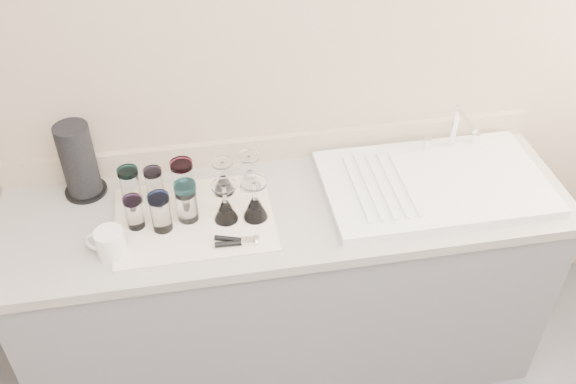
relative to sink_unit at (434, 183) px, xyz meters
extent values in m
cube|color=tan|center=(-0.55, 0.30, 0.33)|extent=(3.50, 0.04, 2.50)
cube|color=slate|center=(-0.55, 0.00, -0.49)|extent=(2.00, 0.60, 0.86)
cube|color=gray|center=(-0.55, 0.00, -0.04)|extent=(2.06, 0.62, 0.04)
cube|color=white|center=(0.00, 0.00, 0.00)|extent=(0.82, 0.50, 0.03)
cylinder|color=silver|center=(0.14, 0.20, 0.11)|extent=(0.02, 0.02, 0.18)
cylinder|color=silver|center=(0.14, 0.12, 0.19)|extent=(0.02, 0.16, 0.02)
cylinder|color=silver|center=(0.04, 0.20, 0.04)|extent=(0.03, 0.03, 0.04)
cylinder|color=silver|center=(0.24, 0.20, 0.04)|extent=(0.03, 0.03, 0.04)
cube|color=white|center=(-0.89, -0.02, -0.02)|extent=(0.55, 0.42, 0.01)
cylinder|color=white|center=(-1.10, 0.10, 0.05)|extent=(0.07, 0.07, 0.13)
cylinder|color=teal|center=(-1.10, 0.10, 0.13)|extent=(0.07, 0.07, 0.02)
cylinder|color=white|center=(-1.02, 0.10, 0.05)|extent=(0.06, 0.06, 0.11)
cylinder|color=#A183CB|center=(-1.02, 0.10, 0.11)|extent=(0.07, 0.07, 0.02)
cylinder|color=white|center=(-0.92, 0.09, 0.06)|extent=(0.08, 0.08, 0.14)
cylinder|color=#C92A5F|center=(-0.92, 0.09, 0.14)|extent=(0.08, 0.08, 0.02)
cylinder|color=white|center=(-1.09, -0.03, 0.04)|extent=(0.06, 0.06, 0.11)
cylinder|color=purple|center=(-1.09, -0.03, 0.11)|extent=(0.06, 0.06, 0.02)
cylinder|color=white|center=(-1.00, -0.06, 0.05)|extent=(0.07, 0.07, 0.13)
cylinder|color=blue|center=(-1.00, -0.06, 0.12)|extent=(0.07, 0.07, 0.02)
cylinder|color=white|center=(-0.92, -0.03, 0.04)|extent=(0.06, 0.06, 0.11)
cylinder|color=#9F80C9|center=(-0.92, -0.03, 0.10)|extent=(0.06, 0.06, 0.02)
cylinder|color=white|center=(-0.91, -0.02, 0.06)|extent=(0.07, 0.07, 0.13)
cylinder|color=#3CAFBA|center=(-0.91, -0.02, 0.13)|extent=(0.08, 0.08, 0.02)
cone|color=white|center=(-0.77, 0.10, 0.02)|extent=(0.08, 0.08, 0.07)
cylinder|color=white|center=(-0.77, 0.10, 0.09)|extent=(0.01, 0.01, 0.06)
cylinder|color=white|center=(-0.77, 0.10, 0.12)|extent=(0.08, 0.08, 0.01)
cone|color=white|center=(-0.68, 0.11, 0.03)|extent=(0.08, 0.08, 0.07)
cylinder|color=white|center=(-0.68, 0.11, 0.09)|extent=(0.01, 0.01, 0.06)
cylinder|color=white|center=(-0.68, 0.11, 0.13)|extent=(0.08, 0.08, 0.01)
cone|color=white|center=(-0.78, -0.05, 0.03)|extent=(0.09, 0.09, 0.08)
cylinder|color=white|center=(-0.78, -0.05, 0.10)|extent=(0.01, 0.01, 0.06)
cylinder|color=white|center=(-0.78, -0.05, 0.14)|extent=(0.09, 0.09, 0.01)
cone|color=white|center=(-0.68, -0.06, 0.03)|extent=(0.09, 0.09, 0.08)
cylinder|color=white|center=(-0.68, -0.06, 0.10)|extent=(0.01, 0.01, 0.07)
cylinder|color=white|center=(-0.68, -0.06, 0.14)|extent=(0.09, 0.09, 0.01)
cube|color=silver|center=(-0.72, -0.19, 0.00)|extent=(0.06, 0.04, 0.02)
cylinder|color=black|center=(-0.78, -0.19, 0.00)|extent=(0.11, 0.02, 0.02)
cylinder|color=black|center=(-0.78, -0.17, 0.00)|extent=(0.11, 0.05, 0.02)
cylinder|color=white|center=(-1.17, -0.15, 0.03)|extent=(0.12, 0.12, 0.10)
torus|color=white|center=(-1.22, -0.13, 0.03)|extent=(0.08, 0.03, 0.08)
cylinder|color=black|center=(-1.27, 0.20, -0.01)|extent=(0.15, 0.15, 0.01)
cylinder|color=black|center=(-1.27, 0.20, 0.13)|extent=(0.12, 0.12, 0.28)
camera|label=1|loc=(-0.86, -1.72, 1.50)|focal=40.00mm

